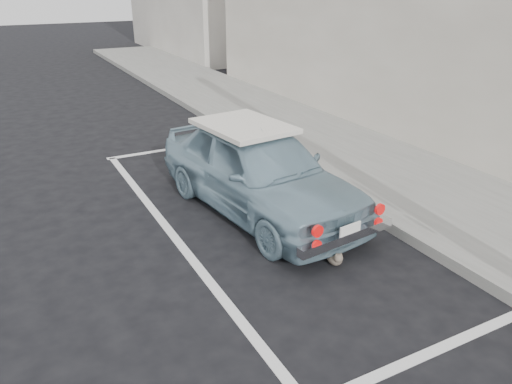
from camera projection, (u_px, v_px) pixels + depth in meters
ground at (356, 338)px, 4.93m from camera, size 80.00×80.00×0.00m
sidewalk at (438, 197)px, 7.90m from camera, size 2.80×40.00×0.15m
pline_rear at (431, 352)px, 4.74m from camera, size 3.00×0.12×0.01m
pline_front at (180, 148)px, 10.42m from camera, size 3.00×0.12×0.01m
pline_side at (170, 232)px, 6.98m from camera, size 0.12×7.00×0.01m
retro_coupe at (259, 169)px, 7.37m from camera, size 2.00×4.03×1.32m
cat at (335, 257)px, 6.16m from camera, size 0.26×0.41×0.23m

